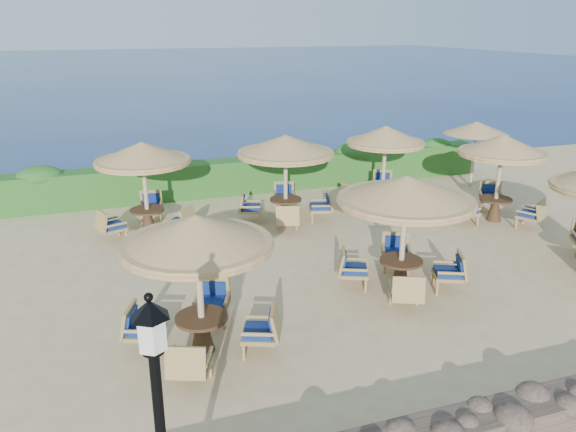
{
  "coord_description": "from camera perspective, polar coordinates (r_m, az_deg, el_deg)",
  "views": [
    {
      "loc": [
        -5.07,
        -11.62,
        5.74
      ],
      "look_at": [
        -0.93,
        0.58,
        1.3
      ],
      "focal_mm": 35.0,
      "sensor_mm": 36.0,
      "label": 1
    }
  ],
  "objects": [
    {
      "name": "cafe_set_3",
      "position": [
        16.22,
        -14.46,
        4.63
      ],
      "size": [
        2.77,
        2.78,
        2.65
      ],
      "color": "tan",
      "rests_on": "ground"
    },
    {
      "name": "extra_parasol",
      "position": [
        21.48,
        18.6,
        8.46
      ],
      "size": [
        2.3,
        2.3,
        2.41
      ],
      "color": "tan",
      "rests_on": "ground"
    },
    {
      "name": "cafe_set_0",
      "position": [
        9.96,
        -9.11,
        -4.58
      ],
      "size": [
        2.86,
        2.86,
        2.65
      ],
      "color": "tan",
      "rests_on": "ground"
    },
    {
      "name": "stone_wall",
      "position": [
        9.25,
        20.48,
        -19.01
      ],
      "size": [
        15.0,
        0.65,
        0.44
      ],
      "primitive_type": "cube",
      "color": "brown",
      "rests_on": "ground"
    },
    {
      "name": "sea",
      "position": [
        81.98,
        -15.67,
        14.31
      ],
      "size": [
        160.0,
        160.0,
        0.0
      ],
      "primitive_type": "plane",
      "color": "navy",
      "rests_on": "ground"
    },
    {
      "name": "ground",
      "position": [
        13.92,
        4.41,
        -5.41
      ],
      "size": [
        120.0,
        120.0,
        0.0
      ],
      "primitive_type": "plane",
      "color": "#D0B684",
      "rests_on": "ground"
    },
    {
      "name": "cafe_set_4",
      "position": [
        16.69,
        -0.25,
        5.52
      ],
      "size": [
        2.9,
        2.9,
        2.65
      ],
      "color": "tan",
      "rests_on": "ground"
    },
    {
      "name": "hedge",
      "position": [
        20.16,
        -3.57,
        4.2
      ],
      "size": [
        18.0,
        0.9,
        1.2
      ],
      "primitive_type": "cube",
      "color": "#1E4F19",
      "rests_on": "ground"
    },
    {
      "name": "cafe_set_1",
      "position": [
        12.48,
        11.8,
        0.58
      ],
      "size": [
        3.03,
        3.03,
        2.65
      ],
      "color": "tan",
      "rests_on": "ground"
    },
    {
      "name": "cafe_set_5",
      "position": [
        18.46,
        9.81,
        6.53
      ],
      "size": [
        2.67,
        2.77,
        2.65
      ],
      "color": "tan",
      "rests_on": "ground"
    },
    {
      "name": "cafe_set_6",
      "position": [
        17.88,
        20.8,
        5.2
      ],
      "size": [
        2.68,
        2.77,
        2.65
      ],
      "color": "tan",
      "rests_on": "ground"
    }
  ]
}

